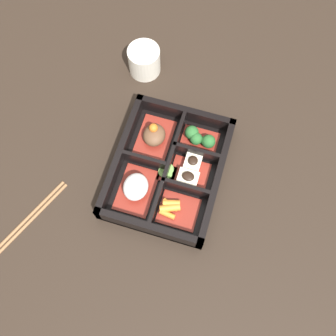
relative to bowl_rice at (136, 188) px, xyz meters
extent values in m
plane|color=black|center=(0.06, -0.05, -0.03)|extent=(3.00, 3.00, 0.00)
cube|color=black|center=(0.06, -0.05, -0.03)|extent=(0.29, 0.23, 0.01)
cube|color=black|center=(0.06, -0.16, -0.01)|extent=(0.29, 0.01, 0.05)
cube|color=black|center=(0.06, 0.06, -0.01)|extent=(0.29, 0.01, 0.05)
cube|color=black|center=(-0.07, -0.05, -0.01)|extent=(0.01, 0.23, 0.05)
cube|color=black|center=(0.20, -0.05, -0.01)|extent=(0.01, 0.23, 0.05)
cube|color=black|center=(0.06, -0.05, -0.01)|extent=(0.26, 0.01, 0.05)
cube|color=black|center=(0.03, -0.10, -0.01)|extent=(0.01, 0.10, 0.05)
cube|color=black|center=(0.11, -0.10, -0.01)|extent=(0.01, 0.10, 0.05)
cube|color=black|center=(0.06, 0.00, -0.01)|extent=(0.01, 0.10, 0.05)
cube|color=maroon|center=(0.00, 0.00, -0.02)|extent=(0.11, 0.08, 0.01)
ellipsoid|color=silver|center=(0.00, 0.00, 0.01)|extent=(0.06, 0.05, 0.04)
cube|color=maroon|center=(0.13, 0.00, -0.02)|extent=(0.11, 0.08, 0.01)
ellipsoid|color=brown|center=(0.13, 0.00, 0.00)|extent=(0.05, 0.05, 0.03)
sphere|color=#D1661E|center=(0.14, 0.00, 0.02)|extent=(0.02, 0.02, 0.02)
cube|color=maroon|center=(-0.02, -0.10, -0.02)|extent=(0.07, 0.08, 0.01)
cylinder|color=orange|center=(-0.01, -0.08, -0.01)|extent=(0.02, 0.04, 0.01)
cylinder|color=orange|center=(-0.01, -0.08, -0.01)|extent=(0.02, 0.04, 0.01)
cylinder|color=orange|center=(-0.03, -0.08, -0.01)|extent=(0.02, 0.03, 0.01)
cylinder|color=orange|center=(-0.02, -0.08, -0.01)|extent=(0.03, 0.05, 0.02)
cube|color=maroon|center=(0.07, -0.10, -0.02)|extent=(0.06, 0.08, 0.01)
cube|color=beige|center=(0.05, -0.10, 0.00)|extent=(0.04, 0.04, 0.02)
ellipsoid|color=black|center=(0.05, -0.10, 0.01)|extent=(0.02, 0.03, 0.01)
cube|color=beige|center=(0.09, -0.10, -0.01)|extent=(0.04, 0.04, 0.02)
ellipsoid|color=black|center=(0.09, -0.10, 0.01)|extent=(0.02, 0.02, 0.01)
cube|color=maroon|center=(0.15, -0.10, -0.02)|extent=(0.06, 0.08, 0.01)
sphere|color=#265B28|center=(0.15, -0.09, 0.00)|extent=(0.03, 0.03, 0.03)
sphere|color=#265B28|center=(0.15, -0.12, 0.00)|extent=(0.02, 0.02, 0.02)
sphere|color=#265B28|center=(0.15, -0.12, 0.00)|extent=(0.03, 0.03, 0.03)
sphere|color=#265B28|center=(0.16, -0.08, 0.00)|extent=(0.03, 0.03, 0.03)
sphere|color=#265B28|center=(0.15, -0.12, 0.00)|extent=(0.03, 0.03, 0.03)
cube|color=maroon|center=(0.06, -0.05, -0.02)|extent=(0.04, 0.04, 0.01)
cylinder|color=#75A84C|center=(0.06, -0.05, -0.01)|extent=(0.02, 0.02, 0.00)
cylinder|color=#75A84C|center=(0.06, -0.05, -0.01)|extent=(0.03, 0.03, 0.01)
cylinder|color=#75A84C|center=(0.05, -0.05, -0.01)|extent=(0.03, 0.03, 0.01)
cylinder|color=#75A84C|center=(0.06, -0.04, -0.01)|extent=(0.03, 0.03, 0.01)
cylinder|color=beige|center=(0.31, 0.08, 0.00)|extent=(0.08, 0.08, 0.07)
cylinder|color=#597A38|center=(0.31, 0.08, 0.03)|extent=(0.06, 0.06, 0.01)
cylinder|color=brown|center=(-0.13, 0.20, -0.03)|extent=(0.21, 0.10, 0.01)
cylinder|color=brown|center=(-0.13, 0.21, -0.03)|extent=(0.21, 0.10, 0.01)
camera|label=1|loc=(-0.23, -0.14, 0.78)|focal=42.00mm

